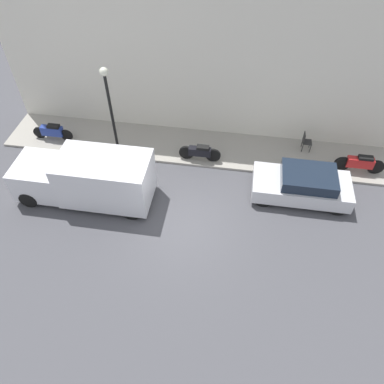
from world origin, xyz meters
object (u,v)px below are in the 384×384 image
(motorcycle_black, at_px, (200,152))
(streetlamp, at_px, (109,100))
(parked_car, at_px, (303,185))
(motorcycle_blue, at_px, (52,131))
(motorcycle_red, at_px, (360,163))
(cafe_chair, at_px, (306,141))
(delivery_van, at_px, (86,178))

(motorcycle_black, relative_size, streetlamp, 0.44)
(parked_car, height_order, motorcycle_black, parked_car)
(motorcycle_black, bearing_deg, streetlamp, 91.75)
(motorcycle_blue, bearing_deg, motorcycle_red, -90.36)
(motorcycle_black, relative_size, motorcycle_blue, 0.97)
(motorcycle_blue, relative_size, cafe_chair, 2.15)
(parked_car, distance_m, motorcycle_black, 4.51)
(delivery_van, xyz_separation_m, cafe_chair, (4.16, -8.60, -0.44))
(motorcycle_blue, xyz_separation_m, cafe_chair, (1.02, -11.45, 0.07))
(cafe_chair, bearing_deg, streetlamp, 100.43)
(motorcycle_red, bearing_deg, parked_car, 124.97)
(motorcycle_black, relative_size, motorcycle_red, 0.90)
(parked_car, height_order, motorcycle_red, parked_car)
(parked_car, bearing_deg, motorcycle_red, -55.03)
(delivery_van, bearing_deg, cafe_chair, -64.17)
(streetlamp, bearing_deg, parked_car, -99.37)
(parked_car, xyz_separation_m, cafe_chair, (2.82, -0.27, -0.02))
(motorcycle_blue, height_order, streetlamp, streetlamp)
(streetlamp, bearing_deg, cafe_chair, -79.57)
(motorcycle_blue, xyz_separation_m, motorcycle_red, (-0.09, -13.63, 0.03))
(streetlamp, bearing_deg, motorcycle_black, -88.25)
(delivery_van, relative_size, motorcycle_black, 2.92)
(motorcycle_red, bearing_deg, motorcycle_black, 92.48)
(motorcycle_blue, distance_m, streetlamp, 4.02)
(delivery_van, xyz_separation_m, streetlamp, (2.65, -0.39, 1.81))
(motorcycle_black, distance_m, motorcycle_red, 6.74)
(delivery_van, relative_size, cafe_chair, 6.06)
(cafe_chair, bearing_deg, motorcycle_black, 107.11)
(parked_car, relative_size, streetlamp, 0.92)
(motorcycle_black, bearing_deg, delivery_van, 124.28)
(motorcycle_black, bearing_deg, parked_car, -108.37)
(motorcycle_blue, relative_size, streetlamp, 0.46)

